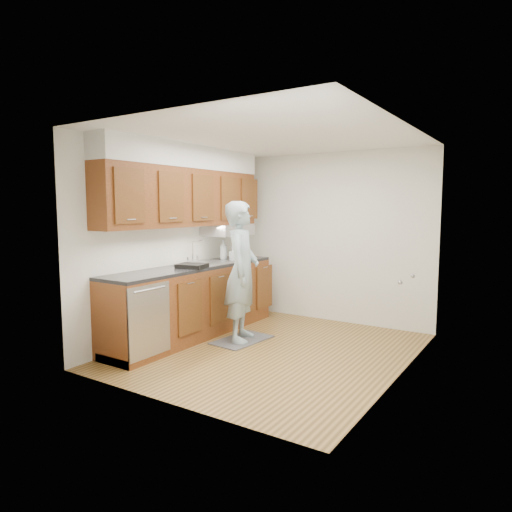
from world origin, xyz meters
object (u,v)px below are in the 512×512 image
(soap_bottle_a, at_px, (223,250))
(soda_can, at_px, (239,257))
(soap_bottle_c, at_px, (236,254))
(soap_bottle_b, at_px, (233,254))
(dish_rack, at_px, (192,266))
(person, at_px, (242,262))
(steel_can, at_px, (237,256))

(soap_bottle_a, xyz_separation_m, soda_can, (0.27, 0.01, -0.09))
(soap_bottle_c, xyz_separation_m, soda_can, (0.15, -0.15, -0.02))
(soap_bottle_b, xyz_separation_m, dish_rack, (0.03, -0.92, -0.07))
(dish_rack, bearing_deg, person, 19.65)
(soap_bottle_b, height_order, dish_rack, soap_bottle_b)
(soap_bottle_a, distance_m, soap_bottle_b, 0.19)
(soap_bottle_b, relative_size, dish_rack, 0.57)
(soap_bottle_c, distance_m, dish_rack, 1.10)
(soap_bottle_a, xyz_separation_m, steel_can, (0.19, 0.08, -0.09))
(soda_can, height_order, steel_can, steel_can)
(soap_bottle_a, distance_m, soda_can, 0.28)
(soap_bottle_b, height_order, soap_bottle_c, soap_bottle_b)
(soap_bottle_a, height_order, dish_rack, soap_bottle_a)
(steel_can, bearing_deg, person, -50.82)
(soap_bottle_a, bearing_deg, soap_bottle_c, 54.13)
(soda_can, relative_size, steel_can, 0.96)
(soap_bottle_c, bearing_deg, person, -50.48)
(soap_bottle_b, bearing_deg, soap_bottle_a, 174.75)
(person, bearing_deg, soap_bottle_c, 16.49)
(soap_bottle_b, distance_m, steel_can, 0.10)
(person, xyz_separation_m, steel_can, (-0.55, 0.67, -0.02))
(soap_bottle_b, bearing_deg, person, -46.28)
(soda_can, bearing_deg, soap_bottle_a, -178.27)
(soap_bottle_b, distance_m, dish_rack, 0.92)
(soap_bottle_c, xyz_separation_m, dish_rack, (0.09, -1.09, -0.05))
(soda_can, height_order, dish_rack, soda_can)
(soap_bottle_a, bearing_deg, soda_can, 1.73)
(soap_bottle_a, distance_m, soap_bottle_c, 0.20)
(soda_can, bearing_deg, dish_rack, -93.76)
(dish_rack, bearing_deg, soap_bottle_c, 81.29)
(person, height_order, soap_bottle_c, person)
(person, distance_m, soap_bottle_c, 0.97)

